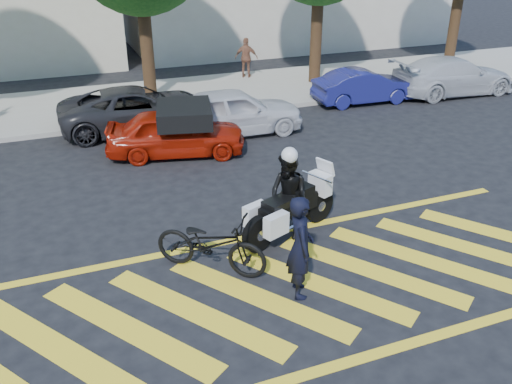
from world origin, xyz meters
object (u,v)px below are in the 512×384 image
object	(u,v)px
parked_mid_right	(234,111)
parked_far_right	(453,76)
officer_moto	(288,196)
officer_bike	(300,247)
parked_mid_left	(139,109)
police_motorcycle	(289,209)
red_convertible	(176,133)
parked_right	(364,86)
bicycle	(211,244)

from	to	relation	value
parked_mid_right	parked_far_right	world-z (taller)	parked_mid_right
officer_moto	parked_mid_right	bearing A→B (deg)	149.16
officer_bike	parked_mid_left	world-z (taller)	officer_bike
officer_moto	parked_far_right	size ratio (longest dim) A/B	0.37
police_motorcycle	parked_mid_right	size ratio (longest dim) A/B	0.58
red_convertible	parked_mid_left	xyz separation A→B (m)	(-0.56, 2.40, 0.02)
parked_mid_right	parked_right	world-z (taller)	parked_mid_right
parked_right	parked_far_right	xyz separation A→B (m)	(3.67, -0.23, 0.09)
officer_moto	parked_mid_left	size ratio (longest dim) A/B	0.37
officer_bike	parked_far_right	distance (m)	13.97
police_motorcycle	parked_mid_right	bearing A→B (deg)	59.36
officer_moto	parked_mid_left	distance (m)	7.67
officer_bike	bicycle	size ratio (longest dim) A/B	0.87
police_motorcycle	parked_mid_right	distance (m)	6.19
bicycle	red_convertible	xyz separation A→B (m)	(0.76, 5.72, 0.08)
police_motorcycle	parked_right	size ratio (longest dim) A/B	0.66
bicycle	police_motorcycle	world-z (taller)	bicycle
parked_far_right	red_convertible	bearing A→B (deg)	103.49
officer_bike	parked_right	size ratio (longest dim) A/B	0.51
officer_moto	parked_far_right	xyz separation A→B (m)	(10.00, 7.27, -0.20)
officer_bike	red_convertible	size ratio (longest dim) A/B	0.49
red_convertible	parked_mid_right	distance (m)	2.25
parked_mid_left	parked_right	distance (m)	7.93
bicycle	parked_mid_left	xyz separation A→B (m)	(0.19, 8.12, 0.10)
parked_right	parked_far_right	bearing A→B (deg)	-90.73
parked_mid_left	officer_moto	bearing A→B (deg)	-165.28
police_motorcycle	parked_right	world-z (taller)	parked_right
red_convertible	parked_right	size ratio (longest dim) A/B	1.03
red_convertible	parked_mid_left	bearing A→B (deg)	26.21
bicycle	officer_moto	xyz separation A→B (m)	(1.80, 0.62, 0.33)
bicycle	parked_far_right	bearing A→B (deg)	-16.32
parked_mid_left	parked_mid_right	distance (m)	2.94
parked_right	parked_mid_left	bearing A→B (deg)	92.81
officer_bike	police_motorcycle	distance (m)	1.94
parked_mid_left	parked_right	size ratio (longest dim) A/B	1.31
red_convertible	parked_right	distance (m)	7.75
parked_right	officer_bike	bearing A→B (deg)	146.18
police_motorcycle	red_convertible	size ratio (longest dim) A/B	0.64
bicycle	parked_mid_right	world-z (taller)	parked_mid_right
parked_right	bicycle	bearing A→B (deg)	137.82
officer_moto	parked_right	xyz separation A→B (m)	(6.32, 7.50, -0.29)
bicycle	red_convertible	world-z (taller)	red_convertible
police_motorcycle	parked_far_right	xyz separation A→B (m)	(9.98, 7.29, 0.09)
officer_bike	parked_right	distance (m)	11.62
bicycle	parked_right	distance (m)	11.49
parked_mid_left	parked_far_right	distance (m)	11.60
parked_mid_right	parked_mid_left	bearing A→B (deg)	63.40
parked_mid_left	parked_far_right	bearing A→B (deg)	-88.49
bicycle	red_convertible	distance (m)	5.77
officer_bike	officer_moto	bearing A→B (deg)	-3.92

